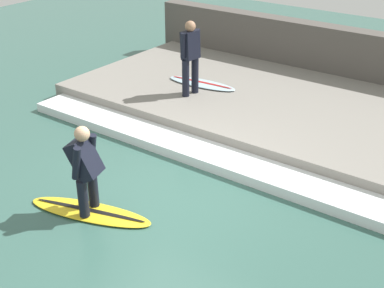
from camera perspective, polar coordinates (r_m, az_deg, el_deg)
The scene contains 8 objects.
ground_plane at distance 8.75m, azimuth -2.71°, elevation -5.78°, with size 28.00×28.00×0.00m, color #386056.
concrete_ledge at distance 11.72m, azimuth 9.71°, elevation 3.73°, with size 4.40×9.54×0.36m, color gray.
back_wall at distance 13.66m, azimuth 14.66°, elevation 9.05°, with size 0.50×10.01×1.46m, color #544F49.
wave_foam_crest at distance 9.73m, azimuth 2.69°, elevation -1.52°, with size 0.76×9.06×0.19m, color white.
surfboard_riding at distance 8.50m, azimuth -10.82°, elevation -7.11°, with size 1.08×2.12×0.07m.
surfer_riding at distance 8.08m, azimuth -11.32°, elevation -2.28°, with size 0.54×0.55×1.43m.
surfer_waiting_near at distance 11.56m, azimuth -0.18°, elevation 9.57°, with size 0.55×0.30×1.63m.
surfboard_waiting_near at distance 12.40m, azimuth 1.06°, elevation 6.48°, with size 0.64×1.75×0.07m.
Camera 1 is at (-5.70, -4.66, 4.72)m, focal length 50.00 mm.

